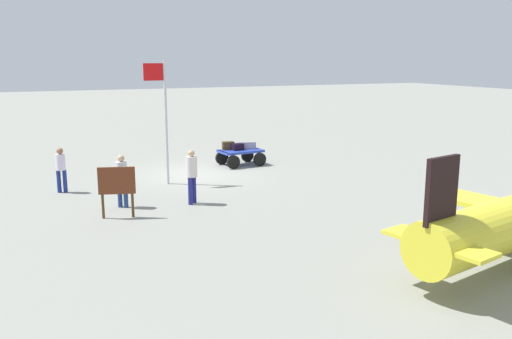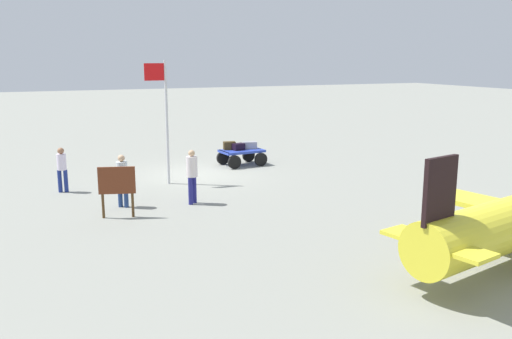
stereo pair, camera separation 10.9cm
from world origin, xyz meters
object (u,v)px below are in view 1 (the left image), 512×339
at_px(worker_lead, 192,172).
at_px(worker_trailing, 122,177).
at_px(luggage_cart, 240,154).
at_px(suitcase_dark, 237,147).
at_px(flagpole, 163,112).
at_px(worker_supervisor, 61,167).
at_px(suitcase_maroon, 249,145).
at_px(signboard, 117,184).
at_px(suitcase_olive, 228,146).

bearing_deg(worker_lead, worker_trailing, -12.57).
bearing_deg(luggage_cart, suitcase_dark, -3.79).
bearing_deg(flagpole, worker_supervisor, -2.66).
xyz_separation_m(suitcase_maroon, worker_lead, (4.22, 5.41, 0.20)).
xyz_separation_m(flagpole, signboard, (2.35, 3.70, -1.66)).
bearing_deg(worker_trailing, luggage_cart, -140.70).
bearing_deg(suitcase_maroon, signboard, 42.14).
distance_m(worker_lead, flagpole, 3.49).
height_order(suitcase_olive, suitcase_dark, suitcase_olive).
bearing_deg(worker_lead, signboard, 14.26).
relative_size(worker_trailing, flagpole, 0.37).
distance_m(suitcase_maroon, worker_lead, 6.86).
bearing_deg(suitcase_dark, worker_lead, 55.51).
height_order(worker_lead, signboard, worker_lead).
bearing_deg(suitcase_olive, suitcase_dark, 138.37).
relative_size(worker_trailing, worker_supervisor, 1.06).
distance_m(flagpole, signboard, 4.69).
bearing_deg(signboard, suitcase_maroon, -137.86).
distance_m(worker_trailing, signboard, 1.14).
height_order(suitcase_olive, worker_supervisor, worker_supervisor).
bearing_deg(worker_lead, suitcase_maroon, -127.97).
xyz_separation_m(suitcase_dark, signboard, (6.08, 5.91, 0.18)).
distance_m(suitcase_maroon, signboard, 8.99).
distance_m(suitcase_dark, flagpole, 4.71).
height_order(worker_trailing, signboard, worker_trailing).
height_order(suitcase_maroon, flagpole, flagpole).
height_order(suitcase_maroon, worker_lead, worker_lead).
xyz_separation_m(luggage_cart, flagpole, (3.86, 2.20, 2.18)).
bearing_deg(worker_lead, luggage_cart, -125.51).
distance_m(suitcase_olive, signboard, 8.46).
bearing_deg(worker_trailing, flagpole, -127.72).
xyz_separation_m(suitcase_olive, suitcase_dark, (-0.31, 0.28, -0.03)).
distance_m(suitcase_dark, worker_supervisor, 7.62).
bearing_deg(worker_supervisor, suitcase_dark, -164.45).
height_order(suitcase_maroon, worker_supervisor, worker_supervisor).
bearing_deg(flagpole, worker_trailing, 52.28).
relative_size(suitcase_dark, worker_trailing, 0.33).
bearing_deg(signboard, worker_lead, -165.74).
xyz_separation_m(suitcase_dark, flagpole, (3.73, 2.21, 1.84)).
height_order(suitcase_maroon, signboard, signboard).
xyz_separation_m(luggage_cart, worker_lead, (3.77, 5.28, 0.55)).
relative_size(suitcase_olive, signboard, 0.36).
bearing_deg(suitcase_olive, worker_trailing, 43.16).
bearing_deg(worker_trailing, suitcase_maroon, -142.05).
xyz_separation_m(luggage_cart, signboard, (6.21, 5.90, 0.52)).
relative_size(suitcase_dark, worker_lead, 0.31).
relative_size(suitcase_dark, worker_supervisor, 0.35).
bearing_deg(worker_supervisor, suitcase_olive, -161.75).
relative_size(suitcase_maroon, flagpole, 0.14).
distance_m(suitcase_dark, worker_trailing, 7.50).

